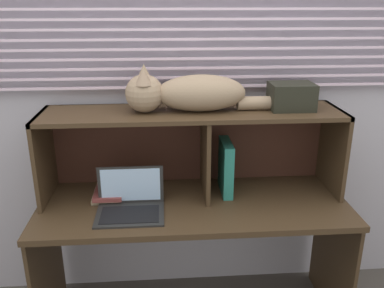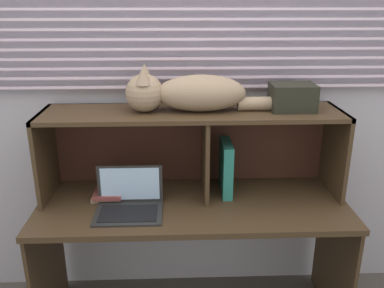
{
  "view_description": "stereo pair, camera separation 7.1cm",
  "coord_description": "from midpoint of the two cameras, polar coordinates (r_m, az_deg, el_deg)",
  "views": [
    {
      "loc": [
        -0.15,
        -1.65,
        1.69
      ],
      "look_at": [
        0.0,
        0.32,
        0.99
      ],
      "focal_mm": 38.39,
      "sensor_mm": 36.0,
      "label": 1
    },
    {
      "loc": [
        -0.08,
        -1.66,
        1.69
      ],
      "look_at": [
        0.0,
        0.32,
        0.99
      ],
      "focal_mm": 38.39,
      "sensor_mm": 36.0,
      "label": 2
    }
  ],
  "objects": [
    {
      "name": "cat",
      "position": [
        2.03,
        0.23,
        7.14
      ],
      "size": [
        0.8,
        0.2,
        0.23
      ],
      "color": "gray",
      "rests_on": "hutch_shelf_unit"
    },
    {
      "name": "book_stack",
      "position": [
        2.22,
        -10.53,
        -6.33
      ],
      "size": [
        0.15,
        0.26,
        0.04
      ],
      "color": "tan",
      "rests_on": "desk"
    },
    {
      "name": "back_panel_with_blinds",
      "position": [
        2.25,
        0.69,
        8.52
      ],
      "size": [
        4.4,
        0.08,
        2.5
      ],
      "color": "#AEABBA",
      "rests_on": "ground"
    },
    {
      "name": "desk",
      "position": [
        2.17,
        1.07,
        -11.11
      ],
      "size": [
        1.56,
        0.6,
        0.71
      ],
      "color": "#3E2D1C",
      "rests_on": "ground"
    },
    {
      "name": "storage_box",
      "position": [
        2.12,
        14.71,
        6.31
      ],
      "size": [
        0.22,
        0.17,
        0.13
      ],
      "primitive_type": "cube",
      "color": "black",
      "rests_on": "hutch_shelf_unit"
    },
    {
      "name": "binder_upright",
      "position": [
        2.17,
        5.68,
        -3.28
      ],
      "size": [
        0.05,
        0.22,
        0.28
      ],
      "primitive_type": "cube",
      "color": "#277E71",
      "rests_on": "desk"
    },
    {
      "name": "laptop",
      "position": [
        2.03,
        -7.73,
        -8.11
      ],
      "size": [
        0.32,
        0.24,
        0.2
      ],
      "color": "#252525",
      "rests_on": "desk"
    },
    {
      "name": "hutch_shelf_unit",
      "position": [
        2.12,
        1.12,
        1.44
      ],
      "size": [
        1.52,
        0.36,
        0.45
      ],
      "color": "#3E2D1C",
      "rests_on": "desk"
    }
  ]
}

